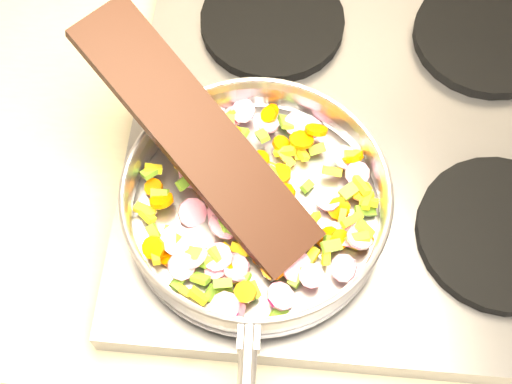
{
  "coord_description": "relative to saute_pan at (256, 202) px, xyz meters",
  "views": [
    {
      "loc": [
        -0.81,
        1.18,
        1.68
      ],
      "look_at": [
        -0.84,
        1.52,
        1.01
      ],
      "focal_mm": 50.0,
      "sensor_mm": 36.0,
      "label": 1
    }
  ],
  "objects": [
    {
      "name": "saute_pan",
      "position": [
        0.0,
        0.0,
        0.0
      ],
      "size": [
        0.33,
        0.5,
        0.06
      ],
      "rotation": [
        0.0,
        0.0,
        0.04
      ],
      "color": "#9E9EA5",
      "rests_on": "grate_fl"
    },
    {
      "name": "vegetable_heap",
      "position": [
        0.0,
        -0.0,
        -0.01
      ],
      "size": [
        0.27,
        0.29,
        0.05
      ],
      "color": "#DD6100",
      "rests_on": "saute_pan"
    },
    {
      "name": "grate_bl",
      "position": [
        -0.0,
        0.29,
        -0.04
      ],
      "size": [
        0.19,
        0.19,
        0.02
      ],
      "primitive_type": "cylinder",
      "color": "black",
      "rests_on": "cooktop"
    },
    {
      "name": "wooden_spatula",
      "position": [
        -0.07,
        0.05,
        0.05
      ],
      "size": [
        0.29,
        0.27,
        0.13
      ],
      "primitive_type": "cube",
      "rotation": [
        0.0,
        -0.36,
        2.41
      ],
      "color": "black",
      "rests_on": "saute_pan"
    },
    {
      "name": "grate_fr",
      "position": [
        0.28,
        0.01,
        -0.04
      ],
      "size": [
        0.19,
        0.19,
        0.02
      ],
      "primitive_type": "cylinder",
      "color": "black",
      "rests_on": "cooktop"
    },
    {
      "name": "grate_fl",
      "position": [
        -0.0,
        0.01,
        -0.04
      ],
      "size": [
        0.19,
        0.19,
        0.02
      ],
      "primitive_type": "cylinder",
      "color": "black",
      "rests_on": "cooktop"
    },
    {
      "name": "grate_br",
      "position": [
        0.28,
        0.29,
        -0.04
      ],
      "size": [
        0.19,
        0.19,
        0.02
      ],
      "primitive_type": "cylinder",
      "color": "black",
      "rests_on": "cooktop"
    },
    {
      "name": "cooktop",
      "position": [
        0.14,
        0.15,
        -0.07
      ],
      "size": [
        0.6,
        0.6,
        0.04
      ],
      "primitive_type": "cube",
      "color": "#939399",
      "rests_on": "counter_top"
    }
  ]
}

